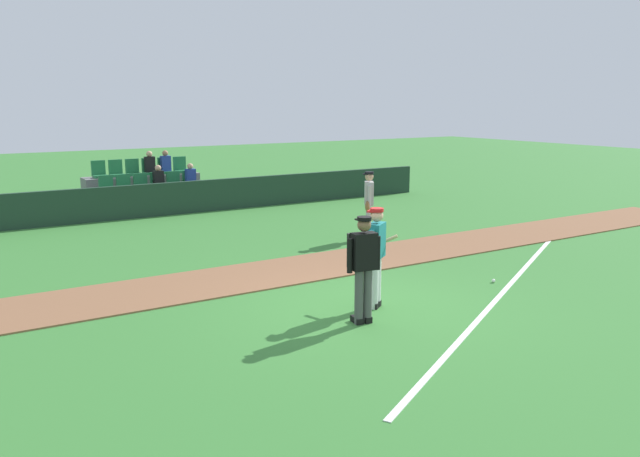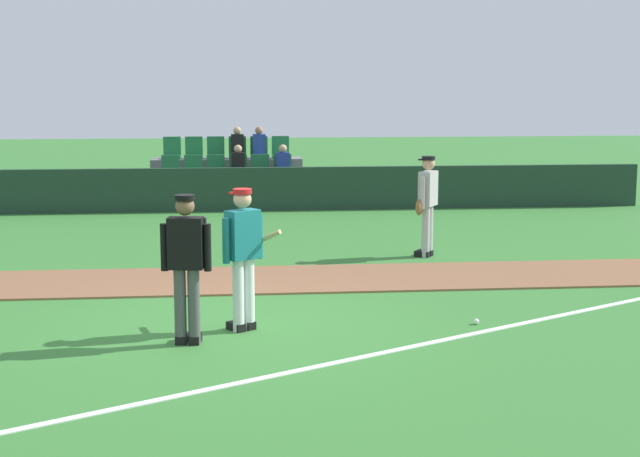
% 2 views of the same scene
% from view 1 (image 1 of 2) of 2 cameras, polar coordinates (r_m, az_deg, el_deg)
% --- Properties ---
extents(ground_plane, '(80.00, 80.00, 0.00)m').
position_cam_1_polar(ground_plane, '(11.42, 4.02, -6.96)').
color(ground_plane, '#387A33').
extents(infield_dirt_path, '(28.00, 2.04, 0.03)m').
position_cam_1_polar(infield_dirt_path, '(13.73, -3.04, -3.75)').
color(infield_dirt_path, brown).
rests_on(infield_dirt_path, ground).
extents(foul_line_chalk, '(10.49, 6.00, 0.01)m').
position_cam_1_polar(foul_line_chalk, '(13.02, 16.13, -5.07)').
color(foul_line_chalk, white).
rests_on(foul_line_chalk, ground).
extents(dugout_fence, '(20.00, 0.16, 1.03)m').
position_cam_1_polar(dugout_fence, '(20.86, -13.84, 2.50)').
color(dugout_fence, '#1E3828').
rests_on(dugout_fence, ground).
extents(stadium_bleachers, '(3.90, 2.10, 1.90)m').
position_cam_1_polar(stadium_bleachers, '(22.24, -14.98, 2.94)').
color(stadium_bleachers, slate).
rests_on(stadium_bleachers, ground).
extents(batter_teal_jersey, '(0.73, 0.70, 1.76)m').
position_cam_1_polar(batter_teal_jersey, '(11.19, 4.95, -2.20)').
color(batter_teal_jersey, white).
rests_on(batter_teal_jersey, ground).
extents(umpire_home_plate, '(0.59, 0.34, 1.76)m').
position_cam_1_polar(umpire_home_plate, '(10.38, 3.81, -3.07)').
color(umpire_home_plate, '#4C4C4C').
rests_on(umpire_home_plate, ground).
extents(runner_grey_jersey, '(0.50, 0.57, 1.76)m').
position_cam_1_polar(runner_grey_jersey, '(16.80, 4.31, 2.30)').
color(runner_grey_jersey, '#B2B2B2').
rests_on(runner_grey_jersey, ground).
extents(baseball, '(0.07, 0.07, 0.07)m').
position_cam_1_polar(baseball, '(13.34, 15.03, -4.48)').
color(baseball, white).
rests_on(baseball, ground).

